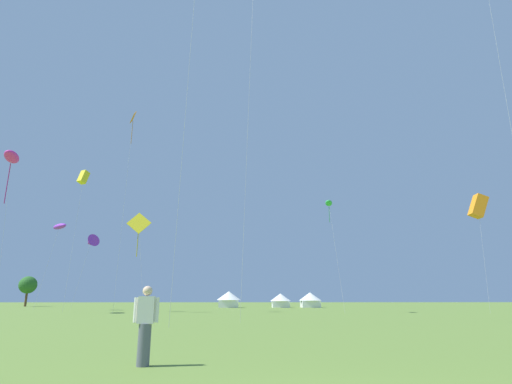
# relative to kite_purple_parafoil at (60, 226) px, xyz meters

# --- Properties ---
(kite_purple_parafoil) EXTENTS (3.27, 3.20, 11.87)m
(kite_purple_parafoil) POSITION_rel_kite_purple_parafoil_xyz_m (0.00, 0.00, 0.00)
(kite_purple_parafoil) COLOR purple
(kite_purple_parafoil) RESTS_ON ground
(kite_yellow_box) EXTENTS (1.36, 3.18, 17.17)m
(kite_yellow_box) POSITION_rel_kite_purple_parafoil_xyz_m (5.61, -7.78, 4.91)
(kite_yellow_box) COLOR yellow
(kite_yellow_box) RESTS_ON ground
(kite_magenta_parafoil) EXTENTS (3.09, 4.24, 17.63)m
(kite_magenta_parafoil) POSITION_rel_kite_purple_parafoil_xyz_m (-0.59, -12.94, 5.67)
(kite_magenta_parafoil) COLOR #E02DA3
(kite_magenta_parafoil) RESTS_ON ground
(kite_orange_box) EXTENTS (2.32, 2.08, 13.23)m
(kite_orange_box) POSITION_rel_kite_purple_parafoil_xyz_m (52.78, -12.87, 0.47)
(kite_orange_box) COLOR orange
(kite_orange_box) RESTS_ON ground
(kite_green_parafoil) EXTENTS (1.44, 3.43, 12.58)m
(kite_green_parafoil) POSITION_rel_kite_purple_parafoil_xyz_m (35.65, -11.85, 0.89)
(kite_green_parafoil) COLOR green
(kite_green_parafoil) RESTS_ON ground
(kite_yellow_diamond) EXTENTS (2.97, 2.14, 11.33)m
(kite_yellow_diamond) POSITION_rel_kite_purple_parafoil_xyz_m (13.60, -10.36, -1.52)
(kite_yellow_diamond) COLOR yellow
(kite_yellow_diamond) RESTS_ON ground
(kite_purple_delta) EXTENTS (2.48, 2.49, 9.68)m
(kite_purple_delta) POSITION_rel_kite_purple_parafoil_xyz_m (5.81, -3.52, -2.66)
(kite_purple_delta) COLOR purple
(kite_purple_delta) RESTS_ON ground
(kite_orange_diamond) EXTENTS (0.74, 3.11, 24.24)m
(kite_orange_diamond) POSITION_rel_kite_purple_parafoil_xyz_m (11.92, -10.47, 11.26)
(kite_orange_diamond) COLOR orange
(kite_orange_diamond) RESTS_ON ground
(person_spectator) EXTENTS (0.57, 0.28, 1.73)m
(person_spectator) POSITION_rel_kite_purple_parafoil_xyz_m (23.22, -47.66, -10.48)
(person_spectator) COLOR #565B66
(person_spectator) RESTS_ON ground
(festival_tent_right) EXTENTS (4.31, 4.31, 2.80)m
(festival_tent_right) POSITION_rel_kite_purple_parafoil_xyz_m (23.50, 17.19, -9.78)
(festival_tent_right) COLOR white
(festival_tent_right) RESTS_ON ground
(festival_tent_left) EXTENTS (3.73, 3.73, 2.42)m
(festival_tent_left) POSITION_rel_kite_purple_parafoil_xyz_m (32.73, 17.19, -9.99)
(festival_tent_left) COLOR white
(festival_tent_left) RESTS_ON ground
(festival_tent_center) EXTENTS (4.03, 4.03, 2.62)m
(festival_tent_center) POSITION_rel_kite_purple_parafoil_xyz_m (38.05, 17.19, -9.88)
(festival_tent_center) COLOR white
(festival_tent_center) RESTS_ON ground
(tree_distant_right) EXTENTS (3.48, 3.48, 6.02)m
(tree_distant_right) POSITION_rel_kite_purple_parafoil_xyz_m (-18.03, 29.73, -7.09)
(tree_distant_right) COLOR brown
(tree_distant_right) RESTS_ON ground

